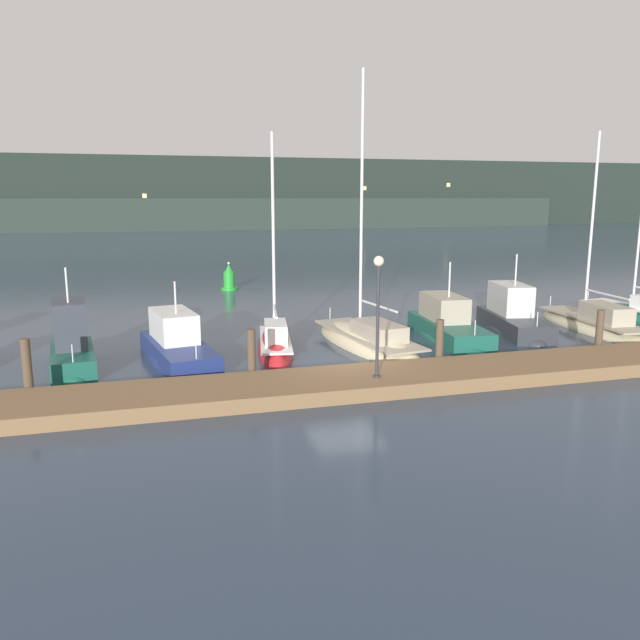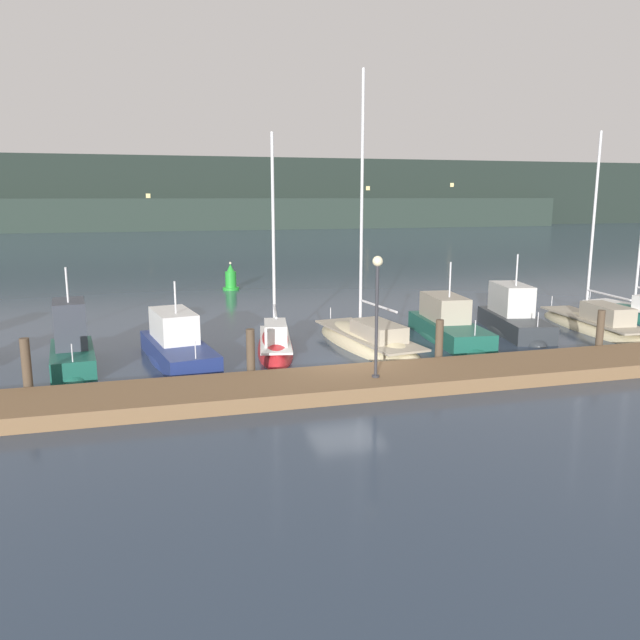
% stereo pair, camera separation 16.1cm
% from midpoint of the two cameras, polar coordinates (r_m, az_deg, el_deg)
% --- Properties ---
extents(ground_plane, '(400.00, 400.00, 0.00)m').
position_cam_midpoint_polar(ground_plane, '(22.02, 2.55, -4.72)').
color(ground_plane, '#2D3D51').
extents(dock, '(40.04, 2.80, 0.45)m').
position_cam_midpoint_polar(dock, '(20.14, 4.31, -5.62)').
color(dock, brown).
rests_on(dock, ground).
extents(mooring_pile_1, '(0.28, 0.28, 1.90)m').
position_cam_midpoint_polar(mooring_pile_1, '(20.76, -25.03, -4.08)').
color(mooring_pile_1, '#4C3D2D').
rests_on(mooring_pile_1, ground).
extents(mooring_pile_2, '(0.28, 0.28, 1.79)m').
position_cam_midpoint_polar(mooring_pile_2, '(20.68, -6.13, -3.27)').
color(mooring_pile_2, '#4C3D2D').
rests_on(mooring_pile_2, ground).
extents(mooring_pile_3, '(0.28, 0.28, 1.75)m').
position_cam_midpoint_polar(mooring_pile_3, '(22.73, 11.04, -2.14)').
color(mooring_pile_3, '#4C3D2D').
rests_on(mooring_pile_3, ground).
extents(mooring_pile_4, '(0.28, 0.28, 1.77)m').
position_cam_midpoint_polar(mooring_pile_4, '(26.42, 24.38, -1.06)').
color(mooring_pile_4, '#4C3D2D').
rests_on(mooring_pile_4, ground).
extents(motorboat_berth_3, '(2.10, 4.67, 4.15)m').
position_cam_midpoint_polar(motorboat_berth_3, '(24.09, -21.52, -2.98)').
color(motorboat_berth_3, '#195647').
rests_on(motorboat_berth_3, ground).
extents(motorboat_berth_4, '(3.03, 6.38, 3.53)m').
position_cam_midpoint_polar(motorboat_berth_4, '(23.93, -12.68, -2.90)').
color(motorboat_berth_4, navy).
rests_on(motorboat_berth_4, ground).
extents(sailboat_berth_5, '(2.36, 5.95, 9.28)m').
position_cam_midpoint_polar(sailboat_berth_5, '(24.76, -3.93, -2.63)').
color(sailboat_berth_5, red).
rests_on(sailboat_berth_5, ground).
extents(sailboat_berth_6, '(3.21, 8.24, 11.69)m').
position_cam_midpoint_polar(sailboat_berth_6, '(25.63, 4.57, -2.21)').
color(sailboat_berth_6, beige).
rests_on(sailboat_berth_6, ground).
extents(motorboat_berth_7, '(2.60, 6.52, 3.84)m').
position_cam_midpoint_polar(motorboat_berth_7, '(27.59, 11.80, -0.99)').
color(motorboat_berth_7, '#195647').
rests_on(motorboat_berth_7, ground).
extents(motorboat_berth_8, '(2.96, 6.05, 4.14)m').
position_cam_midpoint_polar(motorboat_berth_8, '(29.53, 17.44, -0.36)').
color(motorboat_berth_8, '#2D3338').
rests_on(motorboat_berth_8, ground).
extents(sailboat_berth_9, '(2.56, 7.95, 9.52)m').
position_cam_midpoint_polar(sailboat_berth_9, '(31.38, 23.92, -0.59)').
color(sailboat_berth_9, beige).
rests_on(sailboat_berth_9, ground).
extents(channel_buoy, '(1.08, 1.08, 1.84)m').
position_cam_midpoint_polar(channel_buoy, '(41.53, -8.05, 3.68)').
color(channel_buoy, green).
rests_on(channel_buoy, ground).
extents(dock_lamppost, '(0.32, 0.32, 3.83)m').
position_cam_midpoint_polar(dock_lamppost, '(19.28, 5.47, 2.14)').
color(dock_lamppost, '#2D2D33').
rests_on(dock_lamppost, dock).
extents(hillside_backdrop, '(240.00, 23.00, 13.47)m').
position_cam_midpoint_polar(hillside_backdrop, '(128.01, -12.44, 11.04)').
color(hillside_backdrop, '#1E2823').
rests_on(hillside_backdrop, ground).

